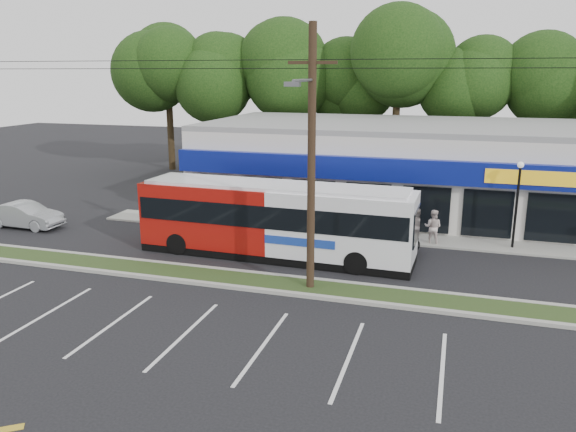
% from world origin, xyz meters
% --- Properties ---
extents(ground, '(120.00, 120.00, 0.00)m').
position_xyz_m(ground, '(0.00, 0.00, 0.00)').
color(ground, black).
rests_on(ground, ground).
extents(grass_strip, '(40.00, 1.60, 0.12)m').
position_xyz_m(grass_strip, '(0.00, 1.00, 0.06)').
color(grass_strip, '#243A17').
rests_on(grass_strip, ground).
extents(curb_south, '(40.00, 0.25, 0.14)m').
position_xyz_m(curb_south, '(0.00, 0.15, 0.07)').
color(curb_south, '#9E9E93').
rests_on(curb_south, ground).
extents(curb_north, '(40.00, 0.25, 0.14)m').
position_xyz_m(curb_north, '(0.00, 1.85, 0.07)').
color(curb_north, '#9E9E93').
rests_on(curb_north, ground).
extents(sidewalk, '(32.00, 2.20, 0.10)m').
position_xyz_m(sidewalk, '(5.00, 9.00, 0.05)').
color(sidewalk, '#9E9E93').
rests_on(sidewalk, ground).
extents(strip_mall, '(25.00, 12.55, 5.30)m').
position_xyz_m(strip_mall, '(5.50, 15.91, 2.65)').
color(strip_mall, silver).
rests_on(strip_mall, ground).
extents(utility_pole, '(50.00, 2.77, 10.00)m').
position_xyz_m(utility_pole, '(2.83, 0.93, 5.41)').
color(utility_pole, black).
rests_on(utility_pole, ground).
extents(lamp_post, '(0.30, 0.30, 4.25)m').
position_xyz_m(lamp_post, '(11.00, 8.80, 2.67)').
color(lamp_post, black).
rests_on(lamp_post, ground).
extents(tree_line, '(46.76, 6.76, 11.83)m').
position_xyz_m(tree_line, '(4.00, 26.00, 8.42)').
color(tree_line, black).
rests_on(tree_line, ground).
extents(metrobus, '(12.74, 3.03, 3.41)m').
position_xyz_m(metrobus, '(0.41, 4.50, 1.80)').
color(metrobus, '#9A110B').
rests_on(metrobus, ground).
extents(car_dark, '(4.85, 2.22, 1.61)m').
position_xyz_m(car_dark, '(4.44, 6.48, 0.80)').
color(car_dark, black).
rests_on(car_dark, ground).
extents(car_silver, '(4.23, 1.52, 1.39)m').
position_xyz_m(car_silver, '(-14.21, 5.18, 0.69)').
color(car_silver, '#929599').
rests_on(car_silver, ground).
extents(pedestrian_a, '(0.67, 0.67, 1.57)m').
position_xyz_m(pedestrian_a, '(2.00, 6.00, 0.78)').
color(pedestrian_a, beige).
rests_on(pedestrian_a, ground).
extents(pedestrian_b, '(0.96, 0.81, 1.76)m').
position_xyz_m(pedestrian_b, '(7.26, 8.50, 0.88)').
color(pedestrian_b, beige).
rests_on(pedestrian_b, ground).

